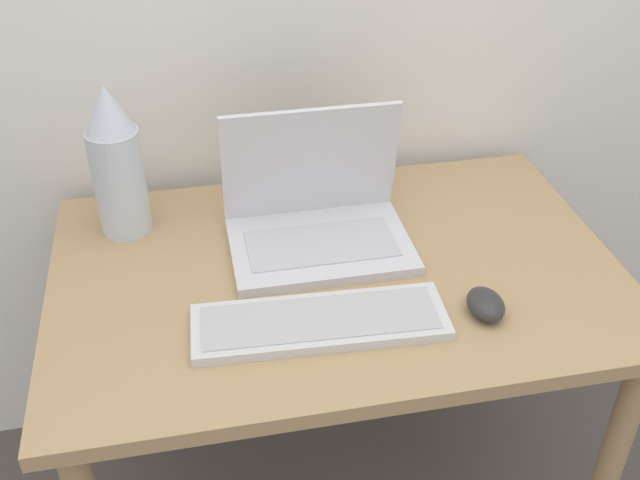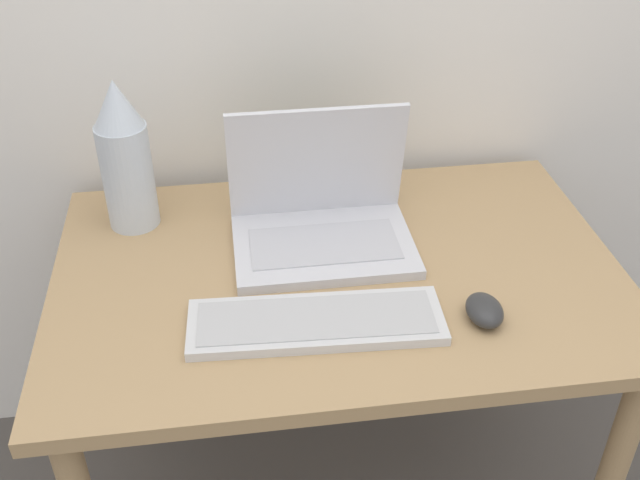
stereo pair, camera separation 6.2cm
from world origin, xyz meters
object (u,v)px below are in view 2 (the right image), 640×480
at_px(keyboard, 316,322).
at_px(mouse, 484,310).
at_px(laptop, 321,216).
at_px(vase, 125,157).

distance_m(keyboard, mouse, 0.29).
distance_m(laptop, keyboard, 0.26).
xyz_separation_m(laptop, mouse, (0.24, -0.28, -0.04)).
height_order(laptop, keyboard, laptop).
height_order(laptop, vase, vase).
xyz_separation_m(laptop, keyboard, (-0.04, -0.26, -0.05)).
height_order(keyboard, mouse, mouse).
bearing_deg(mouse, vase, 147.23).
relative_size(laptop, vase, 1.11).
bearing_deg(laptop, vase, 162.61).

